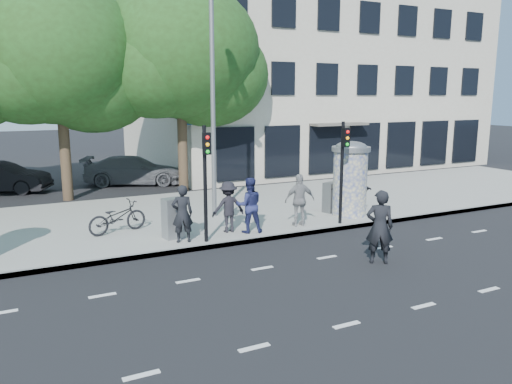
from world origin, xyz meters
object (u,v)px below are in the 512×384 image
ped_d (228,207)px  cabinet_right (330,197)px  street_lamp (213,83)px  car_right (134,170)px  ad_column_right (350,177)px  ped_f (352,192)px  ped_e (300,200)px  bicycle (117,217)px  man_road (380,227)px  car_mid (1,178)px  cabinet_left (173,218)px  ped_c (249,205)px  traffic_pole_far (343,162)px  traffic_pole_near (206,172)px  ped_b (182,214)px

ped_d → cabinet_right: (4.43, 0.82, -0.25)m
street_lamp → car_right: 9.59m
ad_column_right → ped_f: 0.59m
street_lamp → ped_e: (2.00, -2.45, -3.78)m
ad_column_right → bicycle: ad_column_right is taller
ped_e → man_road: bearing=103.7°
ped_d → man_road: (2.56, -4.11, 0.03)m
man_road → car_mid: man_road is taller
man_road → bicycle: man_road is taller
ad_column_right → ped_f: bearing=24.1°
bicycle → cabinet_left: size_ratio=1.55×
ad_column_right → ped_c: ad_column_right is taller
ped_d → ped_e: size_ratio=0.93×
ped_d → cabinet_right: 4.51m
traffic_pole_far → bicycle: (-6.94, 2.19, -1.58)m
street_lamp → traffic_pole_near: bearing=-116.2°
car_mid → ped_b: bearing=-133.2°
street_lamp → bicycle: (-3.54, -0.65, -4.15)m
ped_e → ped_f: size_ratio=1.05×
ped_f → man_road: size_ratio=0.83×
ped_b → ped_f: 6.62m
traffic_pole_near → ped_e: (3.40, 0.39, -1.22)m
man_road → cabinet_left: 6.03m
ped_c → man_road: (2.00, -3.77, -0.03)m
man_road → cabinet_right: 5.29m
car_mid → car_right: (5.96, -0.52, 0.01)m
traffic_pole_near → ped_d: (1.01, 0.75, -1.28)m
ped_e → cabinet_right: 2.38m
car_mid → car_right: size_ratio=0.87×
ped_f → cabinet_left: ped_f is taller
street_lamp → ped_b: 5.00m
ped_c → cabinet_right: (3.87, 1.17, -0.32)m
street_lamp → ped_d: bearing=-100.5°
cabinet_left → ped_d: bearing=-13.7°
ped_d → ped_f: ped_f is taller
ped_b → ped_f: (6.58, 0.67, -0.03)m
street_lamp → ped_d: 4.39m
ped_b → cabinet_left: ped_b is taller
street_lamp → ped_b: bearing=-128.7°
car_right → ped_b: bearing=-164.0°
traffic_pole_near → street_lamp: (1.40, 2.84, 2.56)m
ped_d → car_mid: ped_d is taller
ped_f → car_mid: bearing=-22.5°
ped_c → man_road: bearing=133.5°
traffic_pole_far → street_lamp: 5.12m
ped_c → car_mid: (-7.02, 11.60, -0.32)m
street_lamp → bicycle: bearing=-169.5°
ped_f → man_road: 4.95m
traffic_pole_far → car_right: (-4.29, 11.47, -1.52)m
car_mid → traffic_pole_far: bearing=-115.1°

